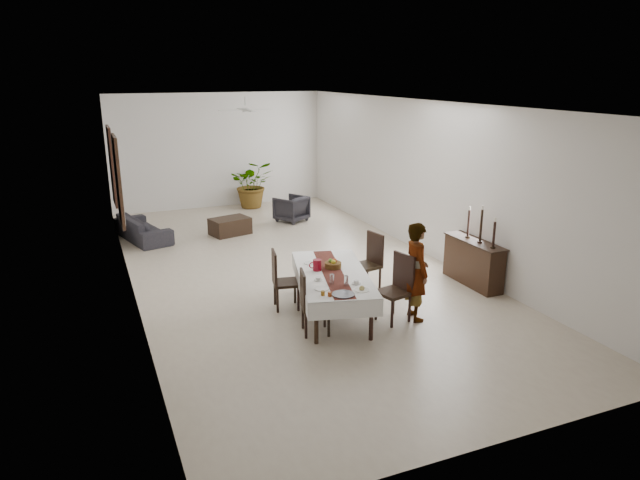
# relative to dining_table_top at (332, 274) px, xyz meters

# --- Properties ---
(floor) EXTENTS (6.00, 12.00, 0.00)m
(floor) POSITION_rel_dining_table_top_xyz_m (0.12, 2.24, -0.66)
(floor) COLOR beige
(floor) RESTS_ON ground
(ceiling) EXTENTS (6.00, 12.00, 0.02)m
(ceiling) POSITION_rel_dining_table_top_xyz_m (0.12, 2.24, 2.54)
(ceiling) COLOR white
(ceiling) RESTS_ON wall_back
(wall_back) EXTENTS (6.00, 0.02, 3.20)m
(wall_back) POSITION_rel_dining_table_top_xyz_m (0.12, 8.24, 0.94)
(wall_back) COLOR white
(wall_back) RESTS_ON floor
(wall_front) EXTENTS (6.00, 0.02, 3.20)m
(wall_front) POSITION_rel_dining_table_top_xyz_m (0.12, -3.76, 0.94)
(wall_front) COLOR white
(wall_front) RESTS_ON floor
(wall_left) EXTENTS (0.02, 12.00, 3.20)m
(wall_left) POSITION_rel_dining_table_top_xyz_m (-2.88, 2.24, 0.94)
(wall_left) COLOR white
(wall_left) RESTS_ON floor
(wall_right) EXTENTS (0.02, 12.00, 3.20)m
(wall_right) POSITION_rel_dining_table_top_xyz_m (3.12, 2.24, 0.94)
(wall_right) COLOR white
(wall_right) RESTS_ON floor
(dining_table_top) EXTENTS (1.43, 2.34, 0.05)m
(dining_table_top) POSITION_rel_dining_table_top_xyz_m (0.00, 0.00, 0.00)
(dining_table_top) COLOR black
(dining_table_top) RESTS_ON table_leg_fl
(table_leg_fl) EXTENTS (0.08, 0.08, 0.64)m
(table_leg_fl) POSITION_rel_dining_table_top_xyz_m (-0.65, -0.90, -0.34)
(table_leg_fl) COLOR black
(table_leg_fl) RESTS_ON floor
(table_leg_fr) EXTENTS (0.08, 0.08, 0.64)m
(table_leg_fr) POSITION_rel_dining_table_top_xyz_m (0.13, -1.10, -0.34)
(table_leg_fr) COLOR black
(table_leg_fr) RESTS_ON floor
(table_leg_bl) EXTENTS (0.08, 0.08, 0.64)m
(table_leg_bl) POSITION_rel_dining_table_top_xyz_m (-0.13, 1.10, -0.34)
(table_leg_bl) COLOR black
(table_leg_bl) RESTS_ON floor
(table_leg_br) EXTENTS (0.08, 0.08, 0.64)m
(table_leg_br) POSITION_rel_dining_table_top_xyz_m (0.65, 0.90, -0.34)
(table_leg_br) COLOR black
(table_leg_br) RESTS_ON floor
(tablecloth_top) EXTENTS (1.63, 2.54, 0.01)m
(tablecloth_top) POSITION_rel_dining_table_top_xyz_m (0.00, 0.00, 0.03)
(tablecloth_top) COLOR white
(tablecloth_top) RESTS_ON dining_table_top
(tablecloth_drape_left) EXTENTS (0.60, 2.27, 0.27)m
(tablecloth_drape_left) POSITION_rel_dining_table_top_xyz_m (-0.51, 0.13, -0.10)
(tablecloth_drape_left) COLOR white
(tablecloth_drape_left) RESTS_ON dining_table_top
(tablecloth_drape_right) EXTENTS (0.60, 2.27, 0.27)m
(tablecloth_drape_right) POSITION_rel_dining_table_top_xyz_m (0.51, -0.13, -0.10)
(tablecloth_drape_right) COLOR white
(tablecloth_drape_right) RESTS_ON dining_table_top
(tablecloth_drape_near) EXTENTS (1.04, 0.28, 0.27)m
(tablecloth_drape_near) POSITION_rel_dining_table_top_xyz_m (-0.29, -1.13, -0.10)
(tablecloth_drape_near) COLOR white
(tablecloth_drape_near) RESTS_ON dining_table_top
(tablecloth_drape_far) EXTENTS (1.04, 0.28, 0.27)m
(tablecloth_drape_far) POSITION_rel_dining_table_top_xyz_m (0.29, 1.13, -0.10)
(tablecloth_drape_far) COLOR white
(tablecloth_drape_far) RESTS_ON dining_table_top
(table_runner) EXTENTS (0.88, 2.28, 0.00)m
(table_runner) POSITION_rel_dining_table_top_xyz_m (0.00, 0.00, 0.03)
(table_runner) COLOR maroon
(table_runner) RESTS_ON tablecloth_top
(red_pitcher) EXTENTS (0.17, 0.17, 0.18)m
(red_pitcher) POSITION_rel_dining_table_top_xyz_m (-0.19, 0.19, 0.12)
(red_pitcher) COLOR maroon
(red_pitcher) RESTS_ON tablecloth_top
(pitcher_handle) EXTENTS (0.11, 0.05, 0.11)m
(pitcher_handle) POSITION_rel_dining_table_top_xyz_m (-0.26, 0.21, 0.12)
(pitcher_handle) COLOR maroon
(pitcher_handle) RESTS_ON red_pitcher
(wine_glass_near) EXTENTS (0.06, 0.06, 0.15)m
(wine_glass_near) POSITION_rel_dining_table_top_xyz_m (-0.04, -0.60, 0.11)
(wine_glass_near) COLOR white
(wine_glass_near) RESTS_ON tablecloth_top
(wine_glass_mid) EXTENTS (0.06, 0.06, 0.15)m
(wine_glass_mid) POSITION_rel_dining_table_top_xyz_m (-0.21, -0.46, 0.11)
(wine_glass_mid) COLOR silver
(wine_glass_mid) RESTS_ON tablecloth_top
(teacup_right) EXTENTS (0.08, 0.08, 0.05)m
(teacup_right) POSITION_rel_dining_table_top_xyz_m (0.13, -0.60, 0.06)
(teacup_right) COLOR white
(teacup_right) RESTS_ON saucer_right
(saucer_right) EXTENTS (0.14, 0.14, 0.01)m
(saucer_right) POSITION_rel_dining_table_top_xyz_m (0.13, -0.60, 0.04)
(saucer_right) COLOR silver
(saucer_right) RESTS_ON tablecloth_top
(teacup_left) EXTENTS (0.08, 0.08, 0.05)m
(teacup_left) POSITION_rel_dining_table_top_xyz_m (-0.34, -0.24, 0.06)
(teacup_left) COLOR white
(teacup_left) RESTS_ON saucer_left
(saucer_left) EXTENTS (0.14, 0.14, 0.01)m
(saucer_left) POSITION_rel_dining_table_top_xyz_m (-0.34, -0.24, 0.04)
(saucer_left) COLOR silver
(saucer_left) RESTS_ON tablecloth_top
(plate_near_right) EXTENTS (0.22, 0.22, 0.01)m
(plate_near_right) POSITION_rel_dining_table_top_xyz_m (0.08, -0.87, 0.04)
(plate_near_right) COLOR white
(plate_near_right) RESTS_ON tablecloth_top
(bread_near_right) EXTENTS (0.08, 0.08, 0.08)m
(bread_near_right) POSITION_rel_dining_table_top_xyz_m (0.08, -0.87, 0.06)
(bread_near_right) COLOR tan
(bread_near_right) RESTS_ON plate_near_right
(plate_near_left) EXTENTS (0.22, 0.22, 0.01)m
(plate_near_left) POSITION_rel_dining_table_top_xyz_m (-0.44, -0.59, 0.04)
(plate_near_left) COLOR white
(plate_near_left) RESTS_ON tablecloth_top
(plate_far_left) EXTENTS (0.22, 0.22, 0.01)m
(plate_far_left) POSITION_rel_dining_table_top_xyz_m (-0.16, 0.56, 0.04)
(plate_far_left) COLOR white
(plate_far_left) RESTS_ON tablecloth_top
(serving_tray) EXTENTS (0.33, 0.33, 0.02)m
(serving_tray) POSITION_rel_dining_table_top_xyz_m (-0.24, -0.92, 0.04)
(serving_tray) COLOR #3A3B3F
(serving_tray) RESTS_ON tablecloth_top
(jam_jar_a) EXTENTS (0.06, 0.06, 0.07)m
(jam_jar_a) POSITION_rel_dining_table_top_xyz_m (-0.44, -0.90, 0.07)
(jam_jar_a) COLOR #8F3B14
(jam_jar_a) RESTS_ON tablecloth_top
(jam_jar_b) EXTENTS (0.06, 0.06, 0.07)m
(jam_jar_b) POSITION_rel_dining_table_top_xyz_m (-0.51, -0.82, 0.07)
(jam_jar_b) COLOR #865613
(jam_jar_b) RESTS_ON tablecloth_top
(fruit_basket) EXTENTS (0.27, 0.27, 0.09)m
(fruit_basket) POSITION_rel_dining_table_top_xyz_m (0.10, 0.21, 0.08)
(fruit_basket) COLOR brown
(fruit_basket) RESTS_ON tablecloth_top
(fruit_red) EXTENTS (0.08, 0.08, 0.08)m
(fruit_red) POSITION_rel_dining_table_top_xyz_m (0.13, 0.22, 0.15)
(fruit_red) COLOR #A22B10
(fruit_red) RESTS_ON fruit_basket
(fruit_green) EXTENTS (0.07, 0.07, 0.07)m
(fruit_green) POSITION_rel_dining_table_top_xyz_m (0.07, 0.24, 0.15)
(fruit_green) COLOR #518A29
(fruit_green) RESTS_ON fruit_basket
(fruit_yellow) EXTENTS (0.08, 0.08, 0.08)m
(fruit_yellow) POSITION_rel_dining_table_top_xyz_m (0.09, 0.16, 0.15)
(fruit_yellow) COLOR yellow
(fruit_yellow) RESTS_ON fruit_basket
(chair_right_near_seat) EXTENTS (0.54, 0.54, 0.05)m
(chair_right_near_seat) POSITION_rel_dining_table_top_xyz_m (0.75, -0.63, -0.19)
(chair_right_near_seat) COLOR black
(chair_right_near_seat) RESTS_ON chair_right_near_leg_fl
(chair_right_near_leg_fl) EXTENTS (0.05, 0.05, 0.44)m
(chair_right_near_leg_fl) POSITION_rel_dining_table_top_xyz_m (0.97, -0.77, -0.44)
(chair_right_near_leg_fl) COLOR black
(chair_right_near_leg_fl) RESTS_ON floor
(chair_right_near_leg_fr) EXTENTS (0.05, 0.05, 0.44)m
(chair_right_near_leg_fr) POSITION_rel_dining_table_top_xyz_m (0.89, -0.41, -0.44)
(chair_right_near_leg_fr) COLOR black
(chair_right_near_leg_fr) RESTS_ON floor
(chair_right_near_leg_bl) EXTENTS (0.05, 0.05, 0.44)m
(chair_right_near_leg_bl) POSITION_rel_dining_table_top_xyz_m (0.61, -0.85, -0.44)
(chair_right_near_leg_bl) COLOR black
(chair_right_near_leg_bl) RESTS_ON floor
(chair_right_near_leg_br) EXTENTS (0.05, 0.05, 0.44)m
(chair_right_near_leg_br) POSITION_rel_dining_table_top_xyz_m (0.53, -0.50, -0.44)
(chair_right_near_leg_br) COLOR black
(chair_right_near_leg_br) RESTS_ON floor
(chair_right_near_back) EXTENTS (0.14, 0.45, 0.57)m
(chair_right_near_back) POSITION_rel_dining_table_top_xyz_m (0.95, -0.59, 0.11)
(chair_right_near_back) COLOR black
(chair_right_near_back) RESTS_ON chair_right_near_seat
(chair_right_far_seat) EXTENTS (0.51, 0.51, 0.05)m
(chair_right_far_seat) POSITION_rel_dining_table_top_xyz_m (0.95, 0.68, -0.20)
(chair_right_far_seat) COLOR black
(chair_right_far_seat) RESTS_ON chair_right_far_leg_fl
(chair_right_far_leg_fl) EXTENTS (0.05, 0.05, 0.43)m
(chair_right_far_leg_fl) POSITION_rel_dining_table_top_xyz_m (1.16, 0.54, -0.44)
(chair_right_far_leg_fl) COLOR black
(chair_right_far_leg_fl) RESTS_ON floor
(chair_right_far_leg_fr) EXTENTS (0.05, 0.05, 0.43)m
(chair_right_far_leg_fr) POSITION_rel_dining_table_top_xyz_m (1.09, 0.89, -0.44)
(chair_right_far_leg_fr) COLOR black
(chair_right_far_leg_fr) RESTS_ON floor
(chair_right_far_leg_bl) EXTENTS (0.05, 0.05, 0.43)m
(chair_right_far_leg_bl) POSITION_rel_dining_table_top_xyz_m (0.81, 0.47, -0.44)
(chair_right_far_leg_bl) COLOR black
(chair_right_far_leg_bl) RESTS_ON floor
(chair_right_far_leg_br) EXTENTS (0.05, 0.05, 0.43)m
(chair_right_far_leg_br) POSITION_rel_dining_table_top_xyz_m (0.74, 0.82, -0.44)
(chair_right_far_leg_br) COLOR black
(chair_right_far_leg_br) RESTS_ON floor
(chair_right_far_back) EXTENTS (0.12, 0.44, 0.56)m
(chair_right_far_back) POSITION_rel_dining_table_top_xyz_m (1.14, 0.72, 0.10)
(chair_right_far_back) COLOR black
(chair_right_far_back) RESTS_ON chair_right_far_seat
(chair_left_near_seat) EXTENTS (0.49, 0.49, 0.05)m
(chair_left_near_seat) POSITION_rel_dining_table_top_xyz_m (-0.52, -0.57, -0.23)
(chair_left_near_seat) COLOR black
(chair_left_near_seat) RESTS_ON chair_left_near_leg_fl
(chair_left_near_leg_fl) EXTENTS (0.05, 0.05, 0.41)m
(chair_left_near_leg_fl) POSITION_rel_dining_table_top_xyz_m (-0.65, -0.37, -0.46)
(chair_left_near_leg_fl) COLOR black
(chair_left_near_leg_fl) RESTS_ON floor
(chair_left_near_leg_fr) EXTENTS (0.05, 0.05, 0.41)m
(chair_left_near_leg_fr) POSITION_rel_dining_table_top_xyz_m (-0.72, -0.69, -0.46)
(chair_left_near_leg_fr) COLOR black
(chair_left_near_leg_fr) RESTS_ON floor
(chair_left_near_leg_bl) EXTENTS (0.05, 0.05, 0.41)m
(chair_left_near_leg_bl) POSITION_rel_dining_table_top_xyz_m (-0.32, -0.44, -0.46)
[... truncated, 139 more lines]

